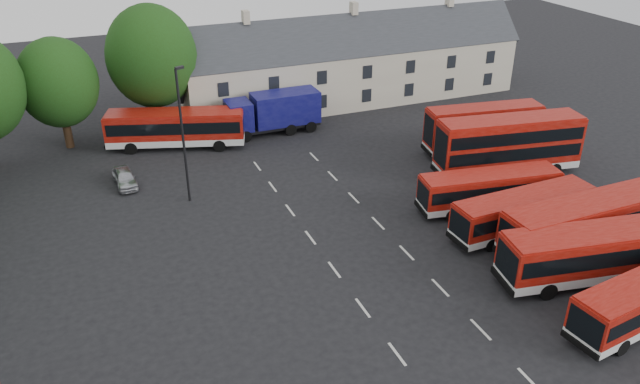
% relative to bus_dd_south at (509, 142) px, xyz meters
% --- Properties ---
extents(ground, '(140.00, 140.00, 0.00)m').
position_rel_bus_dd_south_xyz_m(ground, '(-17.95, -9.29, -2.67)').
color(ground, black).
rests_on(ground, ground).
extents(lane_markings, '(5.15, 33.80, 0.01)m').
position_rel_bus_dd_south_xyz_m(lane_markings, '(-15.45, -7.29, -2.66)').
color(lane_markings, beige).
rests_on(lane_markings, ground).
extents(terrace_houses, '(35.70, 7.13, 10.06)m').
position_rel_bus_dd_south_xyz_m(terrace_houses, '(-3.95, 20.71, 1.19)').
color(terrace_houses, beige).
rests_on(terrace_houses, ground).
extents(bus_row_b, '(12.09, 4.62, 3.34)m').
position_rel_bus_dd_south_xyz_m(bus_row_b, '(-4.03, -13.91, -0.66)').
color(bus_row_b, silver).
rests_on(bus_row_b, ground).
extents(bus_row_c, '(11.96, 3.02, 3.37)m').
position_rel_bus_dd_south_xyz_m(bus_row_c, '(-2.19, -10.94, -0.65)').
color(bus_row_c, silver).
rests_on(bus_row_c, ground).
extents(bus_row_d, '(10.24, 2.72, 2.87)m').
position_rel_bus_dd_south_xyz_m(bus_row_d, '(-4.71, -7.94, -0.94)').
color(bus_row_d, silver).
rests_on(bus_row_d, ground).
extents(bus_row_e, '(10.25, 3.79, 2.83)m').
position_rel_bus_dd_south_xyz_m(bus_row_e, '(-4.81, -4.36, -0.97)').
color(bus_row_e, silver).
rests_on(bus_row_e, ground).
extents(bus_dd_south, '(11.69, 4.40, 4.68)m').
position_rel_bus_dd_south_xyz_m(bus_dd_south, '(0.00, 0.00, 0.00)').
color(bus_dd_south, silver).
rests_on(bus_dd_south, ground).
extents(bus_dd_north, '(10.13, 3.75, 4.06)m').
position_rel_bus_dd_south_xyz_m(bus_dd_north, '(0.77, 4.41, -0.36)').
color(bus_dd_north, silver).
rests_on(bus_dd_north, ground).
extents(bus_north, '(11.89, 6.09, 3.29)m').
position_rel_bus_dd_south_xyz_m(bus_north, '(-23.24, 15.09, -0.69)').
color(bus_north, silver).
rests_on(bus_north, ground).
extents(box_truck, '(8.48, 2.69, 3.71)m').
position_rel_bus_dd_south_xyz_m(box_truck, '(-14.28, 15.17, -0.58)').
color(box_truck, black).
rests_on(box_truck, ground).
extents(silver_car, '(1.75, 3.84, 1.28)m').
position_rel_bus_dd_south_xyz_m(silver_car, '(-28.34, 9.19, -2.03)').
color(silver_car, '#B3B6BB').
rests_on(silver_car, ground).
extents(lamppost, '(0.69, 0.45, 9.99)m').
position_rel_bus_dd_south_xyz_m(lamppost, '(-24.26, 4.90, 2.67)').
color(lamppost, black).
rests_on(lamppost, ground).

